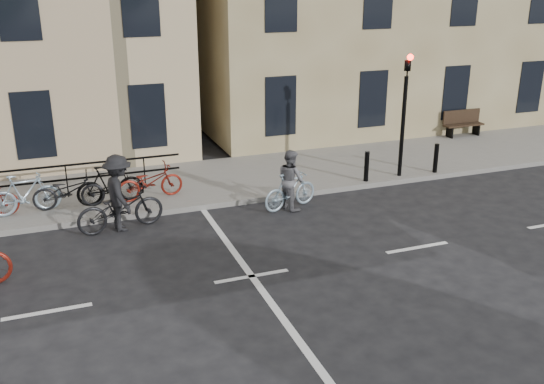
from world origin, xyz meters
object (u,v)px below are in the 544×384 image
object	(u,v)px
cyclist_grey	(290,185)
cyclist_dark	(120,201)
traffic_light	(405,100)
bench	(462,122)

from	to	relation	value
cyclist_grey	cyclist_dark	xyz separation A→B (m)	(-4.41, 0.12, 0.09)
cyclist_grey	cyclist_dark	bearing A→B (deg)	72.46
cyclist_dark	traffic_light	bearing A→B (deg)	-93.87
bench	cyclist_dark	distance (m)	13.86
traffic_light	bench	xyz separation A→B (m)	(4.80, 3.39, -1.78)
traffic_light	cyclist_dark	world-z (taller)	traffic_light
traffic_light	cyclist_grey	xyz separation A→B (m)	(-3.98, -1.00, -1.80)
traffic_light	bench	size ratio (longest dim) A/B	2.44
cyclist_grey	bench	bearing A→B (deg)	-79.36
bench	cyclist_grey	bearing A→B (deg)	-153.44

